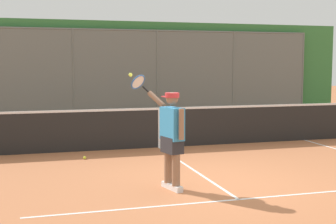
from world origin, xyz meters
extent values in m
plane|color=#B76B42|center=(0.00, 0.00, 0.00)|extent=(60.00, 60.00, 0.00)
cube|color=white|center=(0.00, 0.99, 0.00)|extent=(6.20, 0.05, 0.01)
cube|color=white|center=(0.00, -1.30, 0.00)|extent=(0.05, 4.58, 0.01)
cylinder|color=slate|center=(-7.54, -9.52, 1.62)|extent=(0.07, 0.07, 3.23)
cylinder|color=slate|center=(-4.53, -9.52, 1.62)|extent=(0.07, 0.07, 3.23)
cylinder|color=slate|center=(-1.51, -9.52, 1.62)|extent=(0.07, 0.07, 3.23)
cylinder|color=slate|center=(1.51, -9.52, 1.62)|extent=(0.07, 0.07, 3.23)
cylinder|color=slate|center=(0.00, -9.52, 3.19)|extent=(15.09, 0.05, 0.05)
cube|color=slate|center=(0.00, -9.52, 1.62)|extent=(15.09, 0.02, 3.23)
cube|color=#387A3D|center=(0.00, -10.17, 1.77)|extent=(18.09, 0.90, 3.54)
cube|color=#ADADA8|center=(0.00, -9.34, 0.07)|extent=(16.09, 0.18, 0.15)
cube|color=black|center=(0.00, -3.59, 0.46)|extent=(10.10, 0.02, 0.91)
cube|color=white|center=(0.00, -3.59, 0.94)|extent=(10.10, 0.04, 0.05)
cube|color=white|center=(0.00, -3.59, 0.46)|extent=(0.05, 0.04, 0.91)
cube|color=silver|center=(0.76, 0.28, 0.04)|extent=(0.17, 0.28, 0.09)
cylinder|color=#8C664C|center=(0.76, 0.28, 0.45)|extent=(0.13, 0.13, 0.71)
cube|color=silver|center=(0.82, 0.04, 0.04)|extent=(0.17, 0.28, 0.09)
cylinder|color=#8C664C|center=(0.82, 0.04, 0.45)|extent=(0.13, 0.13, 0.71)
cube|color=#28282D|center=(0.79, 0.16, 0.72)|extent=(0.31, 0.42, 0.26)
cube|color=#338CC6|center=(0.79, 0.16, 1.06)|extent=(0.31, 0.48, 0.52)
cylinder|color=#8C664C|center=(0.72, 0.43, 1.08)|extent=(0.08, 0.08, 0.48)
cylinder|color=#8C664C|center=(0.94, -0.23, 1.42)|extent=(0.27, 0.34, 0.27)
sphere|color=#8C664C|center=(0.79, 0.16, 1.46)|extent=(0.20, 0.20, 0.20)
cylinder|color=red|center=(0.79, 0.16, 1.51)|extent=(0.28, 0.28, 0.07)
cube|color=red|center=(0.81, 0.06, 1.48)|extent=(0.21, 0.21, 0.02)
cylinder|color=black|center=(1.07, -0.42, 1.57)|extent=(0.12, 0.16, 0.13)
torus|color=#28569E|center=(1.17, -0.58, 1.70)|extent=(0.35, 0.31, 0.26)
cylinder|color=silver|center=(1.17, -0.58, 1.70)|extent=(0.28, 0.25, 0.21)
sphere|color=#D6E042|center=(1.27, -0.73, 1.81)|extent=(0.07, 0.07, 0.07)
sphere|color=#CCDB33|center=(1.88, -2.65, 0.03)|extent=(0.07, 0.07, 0.07)
camera|label=1|loc=(2.90, 7.29, 2.01)|focal=50.70mm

